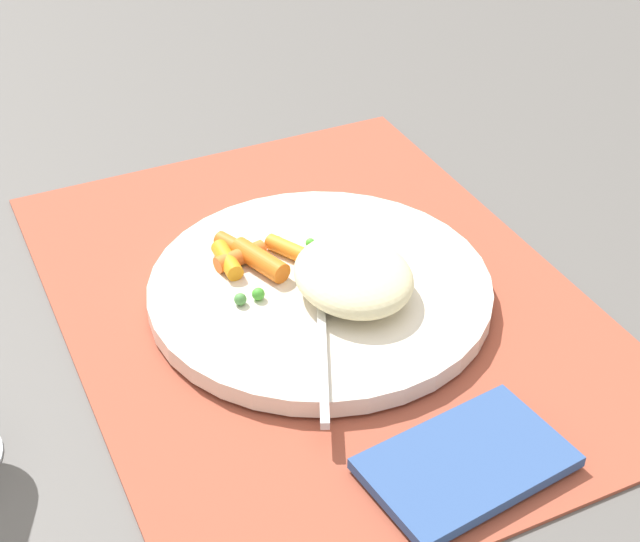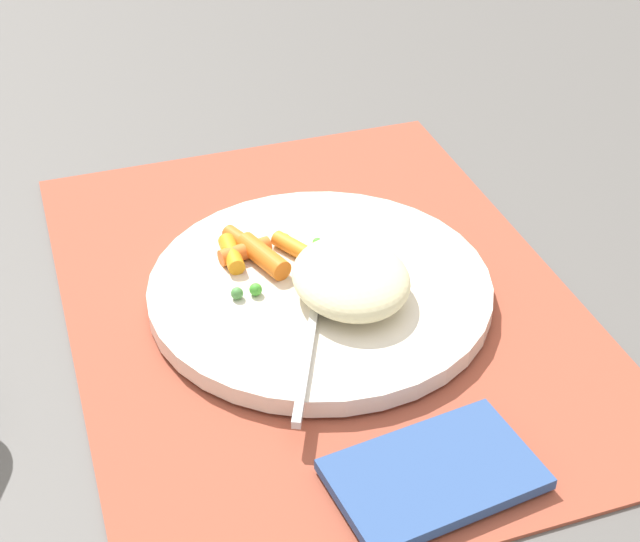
{
  "view_description": "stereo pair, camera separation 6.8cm",
  "coord_description": "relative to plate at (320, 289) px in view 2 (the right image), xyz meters",
  "views": [
    {
      "loc": [
        -0.52,
        0.25,
        0.46
      ],
      "look_at": [
        0.0,
        0.0,
        0.03
      ],
      "focal_mm": 53.97,
      "sensor_mm": 36.0,
      "label": 1
    },
    {
      "loc": [
        -0.55,
        0.18,
        0.46
      ],
      "look_at": [
        0.0,
        0.0,
        0.03
      ],
      "focal_mm": 53.97,
      "sensor_mm": 36.0,
      "label": 2
    }
  ],
  "objects": [
    {
      "name": "plate",
      "position": [
        0.0,
        0.0,
        0.0
      ],
      "size": [
        0.26,
        0.26,
        0.01
      ],
      "primitive_type": "cylinder",
      "color": "silver",
      "rests_on": "placemat"
    },
    {
      "name": "rice_mound",
      "position": [
        -0.02,
        -0.02,
        0.02
      ],
      "size": [
        0.1,
        0.08,
        0.03
      ],
      "primitive_type": "ellipsoid",
      "color": "beige",
      "rests_on": "plate"
    },
    {
      "name": "napkin",
      "position": [
        -0.19,
        -0.01,
        -0.0
      ],
      "size": [
        0.09,
        0.13,
        0.01
      ],
      "primitive_type": "cube",
      "rotation": [
        0.0,
        0.0,
        0.12
      ],
      "color": "#33518C",
      "rests_on": "placemat"
    },
    {
      "name": "carrot_portion",
      "position": [
        0.04,
        0.04,
        0.01
      ],
      "size": [
        0.07,
        0.08,
        0.02
      ],
      "color": "orange",
      "rests_on": "plate"
    },
    {
      "name": "fork",
      "position": [
        -0.04,
        0.02,
        0.01
      ],
      "size": [
        0.18,
        0.09,
        0.01
      ],
      "color": "silver",
      "rests_on": "plate"
    },
    {
      "name": "pea_scatter",
      "position": [
        0.02,
        0.02,
        0.01
      ],
      "size": [
        0.07,
        0.09,
        0.01
      ],
      "color": "green",
      "rests_on": "plate"
    },
    {
      "name": "ground_plane",
      "position": [
        0.0,
        0.0,
        -0.01
      ],
      "size": [
        2.4,
        2.4,
        0.0
      ],
      "primitive_type": "plane",
      "color": "#565451"
    },
    {
      "name": "placemat",
      "position": [
        0.0,
        0.0,
        -0.01
      ],
      "size": [
        0.5,
        0.38,
        0.01
      ],
      "primitive_type": "cube",
      "color": "#9E4733",
      "rests_on": "ground_plane"
    }
  ]
}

